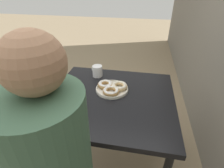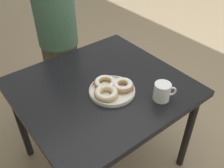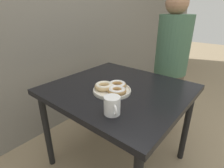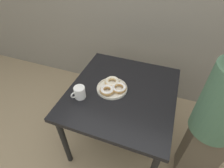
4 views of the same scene
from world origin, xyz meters
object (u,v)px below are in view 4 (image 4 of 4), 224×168
object	(u,v)px
donut_plate	(112,87)
coffee_mug	(80,92)
dining_table	(122,97)
person_figure	(215,122)

from	to	relation	value
donut_plate	coffee_mug	distance (m)	0.29
donut_plate	dining_table	bearing A→B (deg)	6.39
donut_plate	coffee_mug	bearing A→B (deg)	-140.41
dining_table	person_figure	xyz separation A→B (m)	(0.74, -0.10, 0.10)
coffee_mug	donut_plate	bearing A→B (deg)	39.59
dining_table	person_figure	size ratio (longest dim) A/B	0.69
dining_table	donut_plate	bearing A→B (deg)	-173.61
dining_table	donut_plate	world-z (taller)	donut_plate
coffee_mug	person_figure	size ratio (longest dim) A/B	0.08
donut_plate	coffee_mug	world-z (taller)	coffee_mug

